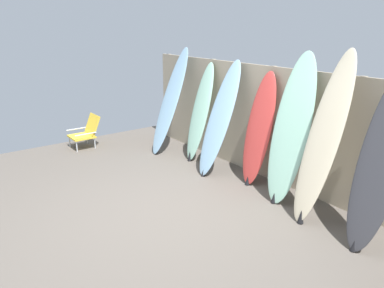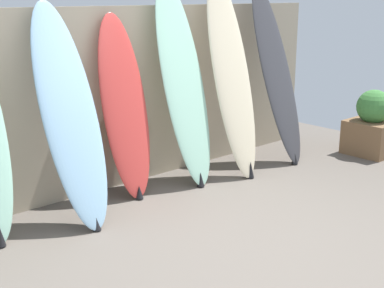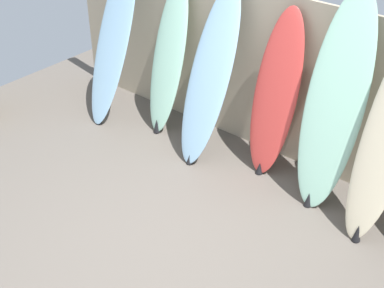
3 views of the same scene
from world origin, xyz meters
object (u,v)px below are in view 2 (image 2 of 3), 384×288
(surfboard_skyblue_2, at_px, (70,116))
(planter_box, at_px, (372,126))
(surfboard_cream_5, at_px, (232,76))
(surfboard_seafoam_4, at_px, (184,84))
(surfboard_red_3, at_px, (125,108))
(surfboard_charcoal_6, at_px, (277,74))

(surfboard_skyblue_2, distance_m, planter_box, 3.85)
(surfboard_cream_5, height_order, planter_box, surfboard_cream_5)
(planter_box, bearing_deg, surfboard_seafoam_4, 161.77)
(surfboard_red_3, distance_m, planter_box, 3.21)
(surfboard_seafoam_4, distance_m, planter_box, 2.60)
(surfboard_red_3, relative_size, surfboard_seafoam_4, 0.84)
(surfboard_red_3, relative_size, planter_box, 2.20)
(surfboard_skyblue_2, bearing_deg, planter_box, -10.21)
(surfboard_seafoam_4, distance_m, surfboard_cream_5, 0.59)
(surfboard_skyblue_2, height_order, surfboard_seafoam_4, surfboard_seafoam_4)
(surfboard_red_3, height_order, planter_box, surfboard_red_3)
(surfboard_red_3, bearing_deg, surfboard_charcoal_6, -5.89)
(surfboard_charcoal_6, height_order, planter_box, surfboard_charcoal_6)
(surfboard_skyblue_2, distance_m, surfboard_charcoal_6, 2.68)
(surfboard_red_3, bearing_deg, planter_box, -15.91)
(surfboard_skyblue_2, height_order, surfboard_red_3, surfboard_skyblue_2)
(surfboard_seafoam_4, bearing_deg, surfboard_red_3, 172.73)
(surfboard_red_3, relative_size, surfboard_cream_5, 0.81)
(surfboard_cream_5, distance_m, surfboard_charcoal_6, 0.74)
(surfboard_skyblue_2, distance_m, surfboard_cream_5, 1.95)
(surfboard_cream_5, bearing_deg, surfboard_seafoam_4, 169.46)
(surfboard_skyblue_2, bearing_deg, surfboard_seafoam_4, 4.63)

